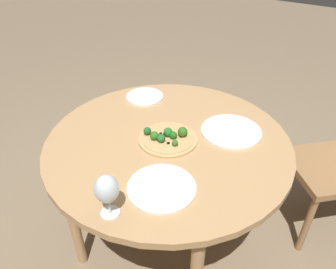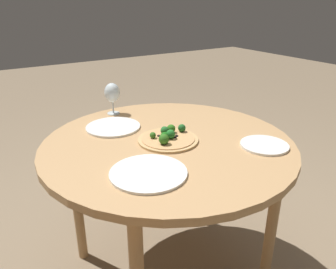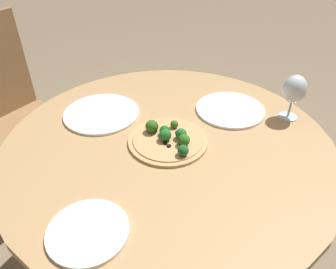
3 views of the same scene
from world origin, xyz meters
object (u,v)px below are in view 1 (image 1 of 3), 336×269
at_px(plate_near, 145,97).
at_px(plate_side, 231,131).
at_px(plate_far, 162,188).
at_px(pizza, 168,137).
at_px(wine_glass, 107,190).

distance_m(plate_near, plate_side, 0.53).
height_order(plate_far, plate_side, same).
distance_m(pizza, wine_glass, 0.47).
relative_size(wine_glass, plate_side, 0.60).
bearing_deg(plate_side, plate_far, 171.26).
distance_m(wine_glass, plate_far, 0.24).
height_order(pizza, wine_glass, wine_glass).
bearing_deg(plate_far, wine_glass, 155.95).
relative_size(pizza, plate_near, 1.31).
relative_size(wine_glass, plate_far, 0.65).
distance_m(pizza, plate_far, 0.30).
bearing_deg(wine_glass, plate_far, -24.05).
relative_size(wine_glass, plate_near, 0.83).
bearing_deg(pizza, plate_near, 49.67).
xyz_separation_m(plate_near, plate_far, (-0.53, -0.45, -0.00)).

